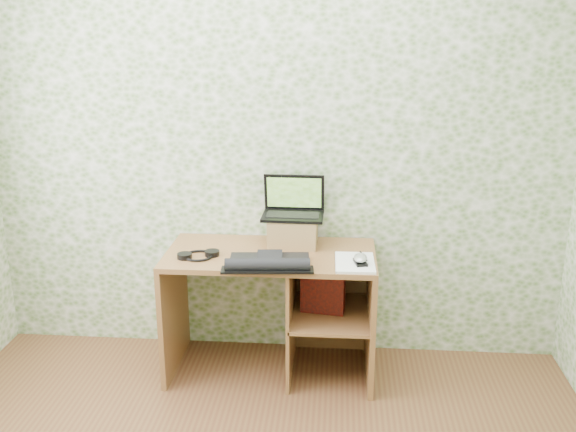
# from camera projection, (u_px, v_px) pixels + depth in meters

# --- Properties ---
(wall_back) EXTENTS (3.50, 0.00, 3.50)m
(wall_back) POSITION_uv_depth(u_px,v_px,m) (275.00, 148.00, 3.80)
(wall_back) COLOR silver
(wall_back) RESTS_ON ground
(desk) EXTENTS (1.20, 0.60, 0.75)m
(desk) POSITION_uv_depth(u_px,v_px,m) (285.00, 294.00, 3.77)
(desk) COLOR brown
(desk) RESTS_ON floor
(riser) EXTENTS (0.29, 0.24, 0.17)m
(riser) POSITION_uv_depth(u_px,v_px,m) (293.00, 231.00, 3.78)
(riser) COLOR #987044
(riser) RESTS_ON desk
(laptop) EXTENTS (0.36, 0.26, 0.24)m
(laptop) POSITION_uv_depth(u_px,v_px,m) (293.00, 206.00, 3.77)
(laptop) COLOR black
(laptop) RESTS_ON riser
(keyboard) EXTENTS (0.50, 0.29, 0.07)m
(keyboard) POSITION_uv_depth(u_px,v_px,m) (269.00, 262.00, 3.46)
(keyboard) COLOR black
(keyboard) RESTS_ON desk
(headphones) EXTENTS (0.23, 0.22, 0.03)m
(headphones) POSITION_uv_depth(u_px,v_px,m) (198.00, 255.00, 3.60)
(headphones) COLOR black
(headphones) RESTS_ON desk
(notepad) EXTENTS (0.22, 0.31, 0.01)m
(notepad) POSITION_uv_depth(u_px,v_px,m) (355.00, 263.00, 3.50)
(notepad) COLOR white
(notepad) RESTS_ON desk
(mouse) EXTENTS (0.09, 0.13, 0.04)m
(mouse) POSITION_uv_depth(u_px,v_px,m) (360.00, 260.00, 3.46)
(mouse) COLOR silver
(mouse) RESTS_ON notepad
(pen) EXTENTS (0.04, 0.14, 0.01)m
(pen) POSITION_uv_depth(u_px,v_px,m) (363.00, 256.00, 3.57)
(pen) COLOR black
(pen) RESTS_ON notepad
(red_box) EXTENTS (0.26, 0.12, 0.30)m
(red_box) POSITION_uv_depth(u_px,v_px,m) (323.00, 288.00, 3.71)
(red_box) COLOR maroon
(red_box) RESTS_ON desk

